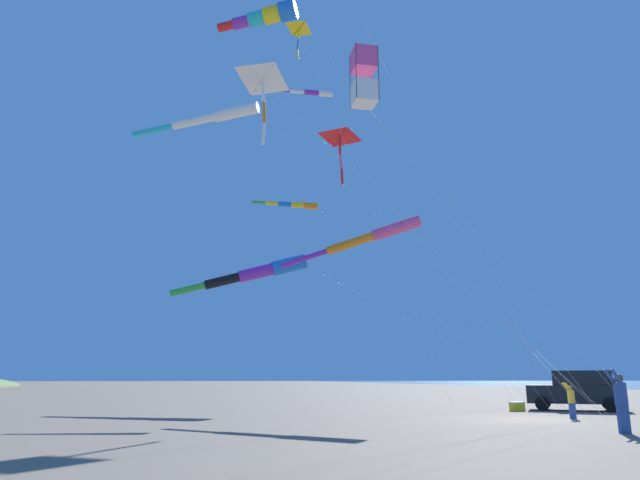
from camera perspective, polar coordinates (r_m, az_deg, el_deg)
ground_plane at (r=23.51m, az=20.63°, el=-16.53°), size 600.00×600.00×0.00m
parked_car at (r=30.68m, az=24.41°, el=-13.56°), size 4.59×3.95×1.85m
cooler_box at (r=29.08m, az=19.19°, el=-15.52°), size 0.62×0.42×0.42m
person_adult_flyer at (r=18.60m, az=27.98°, el=-13.81°), size 0.53×0.42×1.77m
person_child_green_jacket at (r=24.39m, az=23.92°, el=-14.39°), size 0.44×0.36×1.34m
kite_delta_striped_overhead at (r=20.82m, az=-5.86°, el=15.58°), size 14.59×2.78×12.13m
kite_delta_black_fish_shape at (r=32.03m, az=-2.12°, el=20.28°), size 8.86×1.70×19.76m
kite_windsock_small_distant at (r=41.97m, az=-0.79°, el=14.56°), size 12.36×8.83×21.91m
kite_windsock_magenta_far_left at (r=27.06m, az=-5.27°, el=21.52°), size 16.29×2.02×17.69m
kite_windsock_white_trailing at (r=31.30m, az=-10.66°, el=12.04°), size 20.13×9.96×15.55m
kite_delta_orange_high_right at (r=32.95m, az=2.01°, el=10.21°), size 10.13×5.30×15.30m
kite_windsock_checkered_midright at (r=32.25m, az=-2.55°, el=3.53°), size 14.62×3.67×11.39m
kite_box_red_high_left at (r=19.66m, az=4.47°, el=15.98°), size 13.88×6.32×12.22m
kite_windsock_green_low_center at (r=27.02m, az=5.20°, el=0.36°), size 10.02×8.39×9.00m
kite_windsock_teal_far_right at (r=32.76m, az=-6.15°, el=-3.24°), size 19.43×7.26×8.54m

